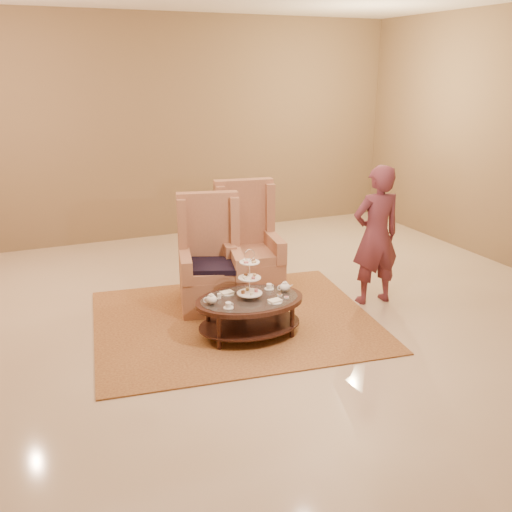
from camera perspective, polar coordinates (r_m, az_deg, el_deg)
name	(u,v)px	position (r m, az deg, el deg)	size (l,w,h in m)	color
ground	(265,328)	(6.21, 0.93, -7.25)	(8.00, 8.00, 0.00)	beige
ceiling	(265,328)	(6.21, 0.93, -7.25)	(8.00, 8.00, 0.02)	white
wall_back	(164,129)	(9.44, -9.15, 12.43)	(8.00, 0.04, 3.50)	olive
rug	(234,320)	(6.39, -2.20, -6.43)	(3.31, 2.88, 0.02)	#AC793D
tea_table	(250,305)	(5.91, -0.64, -4.94)	(1.18, 0.85, 0.95)	black
armchair_left	(211,269)	(6.66, -4.55, -1.35)	(0.86, 0.88, 1.32)	#AB7050
armchair_right	(248,254)	(7.14, -0.83, 0.18)	(0.84, 0.87, 1.37)	#AB7050
person	(376,236)	(6.77, 11.91, 2.02)	(0.62, 0.43, 1.65)	#5F2832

